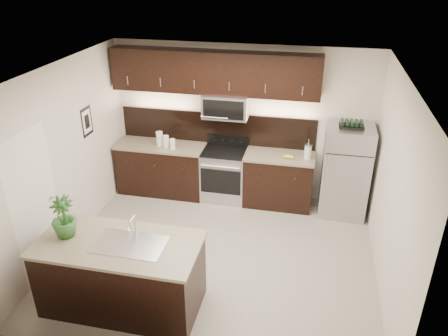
# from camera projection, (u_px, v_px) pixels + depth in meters

# --- Properties ---
(ground) EXTENTS (4.50, 4.50, 0.00)m
(ground) POSITION_uv_depth(u_px,v_px,m) (217.00, 255.00, 6.44)
(ground) COLOR gray
(ground) RESTS_ON ground
(room_walls) EXTENTS (4.52, 4.02, 2.71)m
(room_walls) POSITION_uv_depth(u_px,v_px,m) (207.00, 151.00, 5.67)
(room_walls) COLOR beige
(room_walls) RESTS_ON ground
(counter_run) EXTENTS (3.51, 0.65, 0.94)m
(counter_run) POSITION_uv_depth(u_px,v_px,m) (213.00, 173.00, 7.79)
(counter_run) COLOR black
(counter_run) RESTS_ON ground
(upper_fixtures) EXTENTS (3.49, 0.40, 1.66)m
(upper_fixtures) POSITION_uv_depth(u_px,v_px,m) (216.00, 79.00, 7.17)
(upper_fixtures) COLOR black
(upper_fixtures) RESTS_ON counter_run
(island) EXTENTS (1.96, 0.96, 0.94)m
(island) POSITION_uv_depth(u_px,v_px,m) (122.00, 274.00, 5.35)
(island) COLOR black
(island) RESTS_ON ground
(sink_faucet) EXTENTS (0.84, 0.50, 0.28)m
(sink_faucet) POSITION_uv_depth(u_px,v_px,m) (130.00, 243.00, 5.11)
(sink_faucet) COLOR silver
(sink_faucet) RESTS_ON island
(refrigerator) EXTENTS (0.75, 0.68, 1.56)m
(refrigerator) POSITION_uv_depth(u_px,v_px,m) (345.00, 171.00, 7.18)
(refrigerator) COLOR #B2B2B7
(refrigerator) RESTS_ON ground
(wine_rack) EXTENTS (0.38, 0.24, 0.09)m
(wine_rack) POSITION_uv_depth(u_px,v_px,m) (352.00, 124.00, 6.81)
(wine_rack) COLOR black
(wine_rack) RESTS_ON refrigerator
(plant) EXTENTS (0.29, 0.29, 0.52)m
(plant) POSITION_uv_depth(u_px,v_px,m) (63.00, 217.00, 5.16)
(plant) COLOR #295722
(plant) RESTS_ON island
(canisters) EXTENTS (0.37, 0.20, 0.26)m
(canisters) POSITION_uv_depth(u_px,v_px,m) (164.00, 141.00, 7.62)
(canisters) COLOR silver
(canisters) RESTS_ON counter_run
(french_press) EXTENTS (0.12, 0.12, 0.34)m
(french_press) POSITION_uv_depth(u_px,v_px,m) (308.00, 152.00, 7.18)
(french_press) COLOR silver
(french_press) RESTS_ON counter_run
(bananas) EXTENTS (0.19, 0.16, 0.05)m
(bananas) POSITION_uv_depth(u_px,v_px,m) (286.00, 156.00, 7.26)
(bananas) COLOR gold
(bananas) RESTS_ON counter_run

